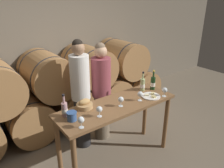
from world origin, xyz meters
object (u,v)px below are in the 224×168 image
person_left (81,94)px  wine_bottle_white (143,84)px  wine_bottle_red (153,83)px  wine_glass_center (121,100)px  cheese_plate (151,96)px  wine_glass_left (99,110)px  wine_bottle_rose (65,109)px  wine_glass_far_left (81,120)px  wine_glass_right (140,94)px  tasting_table (117,114)px  wine_glass_far_right (165,90)px  person_right (101,92)px  blue_crock (72,116)px  bread_basket (85,105)px

person_left → wine_bottle_white: 0.94m
wine_bottle_red → wine_glass_center: size_ratio=2.28×
wine_bottle_red → wine_glass_center: (-0.73, -0.13, -0.01)m
cheese_plate → wine_glass_left: size_ratio=1.97×
wine_bottle_rose → wine_glass_far_left: size_ratio=2.15×
cheese_plate → wine_glass_right: bearing=178.3°
person_left → wine_glass_far_left: bearing=-119.0°
tasting_table → wine_bottle_red: (0.73, 0.05, 0.25)m
person_left → wine_bottle_white: bearing=-32.7°
wine_bottle_red → wine_glass_left: size_ratio=2.28×
cheese_plate → wine_glass_far_right: wine_glass_far_right is taller
person_right → wine_glass_far_right: size_ratio=12.11×
wine_bottle_red → wine_glass_far_right: 0.28m
wine_bottle_rose → blue_crock: bearing=-78.6°
bread_basket → wine_glass_center: wine_glass_center is taller
blue_crock → wine_glass_far_right: wine_glass_far_right is taller
person_left → wine_glass_right: size_ratio=12.81×
wine_bottle_rose → wine_glass_far_left: wine_bottle_rose is taller
wine_bottle_red → cheese_plate: size_ratio=1.16×
wine_glass_center → wine_glass_far_right: 0.69m
cheese_plate → tasting_table: bearing=167.7°
wine_bottle_white → wine_glass_far_right: bearing=-72.2°
tasting_table → wine_glass_far_left: size_ratio=12.51×
wine_bottle_red → wine_glass_far_right: (-0.05, -0.27, -0.01)m
tasting_table → wine_glass_far_right: bearing=-17.9°
person_left → person_right: 0.38m
person_left → bread_basket: person_left is taller
person_right → wine_bottle_rose: 1.00m
blue_crock → wine_glass_left: 0.33m
person_right → wine_glass_center: bearing=-103.2°
person_left → cheese_plate: bearing=-45.0°
wine_bottle_rose → wine_glass_center: bearing=-16.5°
tasting_table → wine_bottle_rose: size_ratio=5.82×
cheese_plate → wine_glass_right: size_ratio=1.97×
wine_bottle_red → wine_glass_left: 1.11m
wine_bottle_rose → person_left: bearing=44.9°
cheese_plate → bread_basket: bearing=162.9°
tasting_table → person_right: person_right is taller
wine_bottle_red → wine_glass_far_right: wine_bottle_red is taller
wine_glass_far_left → wine_glass_left: size_ratio=1.00×
wine_bottle_white → bread_basket: (-0.97, 0.05, -0.05)m
person_left → wine_glass_left: bearing=-102.3°
wine_glass_left → wine_glass_far_right: size_ratio=1.00×
bread_basket → wine_glass_far_right: wine_glass_far_right is taller
person_left → wine_bottle_red: 1.10m
person_left → wine_bottle_red: person_left is taller
tasting_table → wine_bottle_white: bearing=11.2°
bread_basket → wine_glass_center: 0.47m
wine_bottle_rose → blue_crock: 0.13m
person_left → bread_basket: size_ratio=8.21×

